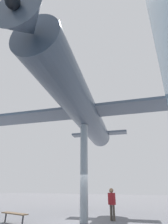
% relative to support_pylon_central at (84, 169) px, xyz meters
% --- Properties ---
extents(ground_plane, '(80.00, 80.00, 0.00)m').
position_rel_support_pylon_central_xyz_m(ground_plane, '(0.00, 0.00, -2.85)').
color(ground_plane, slate).
extents(support_pylon_central, '(0.48, 0.48, 5.70)m').
position_rel_support_pylon_central_xyz_m(support_pylon_central, '(0.00, 0.00, 0.00)').
color(support_pylon_central, '#999EA3').
rests_on(support_pylon_central, ground_plane).
extents(suspended_airplane, '(17.44, 15.49, 3.02)m').
position_rel_support_pylon_central_xyz_m(suspended_airplane, '(-0.02, 0.21, 3.84)').
color(suspended_airplane, '#4C5666').
rests_on(suspended_airplane, support_pylon_central).
extents(visitor_person, '(0.45, 0.33, 1.75)m').
position_rel_support_pylon_central_xyz_m(visitor_person, '(-1.39, -1.08, -1.83)').
color(visitor_person, '#4C4238').
rests_on(visitor_person, ground_plane).
extents(plaza_bench, '(1.93, 0.84, 0.50)m').
position_rel_support_pylon_central_xyz_m(plaza_bench, '(3.52, 1.56, -2.41)').
color(plaza_bench, brown).
rests_on(plaza_bench, ground_plane).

